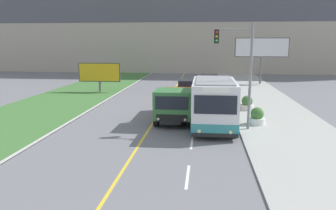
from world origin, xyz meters
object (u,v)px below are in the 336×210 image
city_bus (214,105)px  dump_truck (175,105)px  car_distant (186,87)px  traffic_light_mast (240,63)px  planter_round_near (257,117)px  planter_round_second (247,104)px  billboard_large (262,49)px  billboard_small (99,73)px

city_bus → dump_truck: 2.96m
dump_truck → car_distant: (0.09, 12.33, -0.51)m
car_distant → traffic_light_mast: bearing=-74.1°
dump_truck → planter_round_near: dump_truck is taller
city_bus → planter_round_second: bearing=64.8°
city_bus → billboard_large: size_ratio=0.83×
planter_round_near → planter_round_second: planter_round_second is taller
billboard_large → billboard_small: billboard_large is taller
dump_truck → planter_round_near: size_ratio=5.73×
car_distant → city_bus: bearing=-80.0°
city_bus → planter_round_second: size_ratio=4.88×
city_bus → planter_round_second: city_bus is taller
dump_truck → planter_round_second: bearing=39.6°
billboard_small → billboard_large: bearing=25.6°
billboard_large → billboard_small: 20.31m
dump_truck → planter_round_near: bearing=-2.5°
traffic_light_mast → billboard_large: (4.98, 22.67, 0.41)m
city_bus → billboard_large: 23.78m
car_distant → planter_round_near: car_distant is taller
billboard_small → planter_round_second: size_ratio=4.03×
dump_truck → billboard_large: bearing=67.0°
dump_truck → planter_round_second: dump_truck is taller
planter_round_near → planter_round_second: (-0.06, 4.62, 0.00)m
city_bus → planter_round_near: size_ratio=4.90×
billboard_small → planter_round_second: bearing=-29.2°
city_bus → car_distant: size_ratio=1.27×
traffic_light_mast → dump_truck: bearing=159.9°
billboard_large → planter_round_second: 17.65m
dump_truck → billboard_small: (-9.18, 12.48, 0.89)m
planter_round_near → planter_round_second: size_ratio=0.99×
car_distant → billboard_small: size_ratio=0.95×
car_distant → planter_round_second: bearing=-56.8°
car_distant → billboard_large: 13.14m
billboard_small → planter_round_second: (14.47, -8.09, -1.52)m
traffic_light_mast → billboard_small: (-13.21, 13.96, -1.99)m
traffic_light_mast → planter_round_second: traffic_light_mast is taller
car_distant → planter_round_second: car_distant is taller
dump_truck → billboard_small: 15.52m
city_bus → car_distant: city_bus is taller
dump_truck → planter_round_near: (5.35, -0.24, -0.64)m
billboard_large → city_bus: bearing=-105.9°
dump_truck → car_distant: dump_truck is taller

